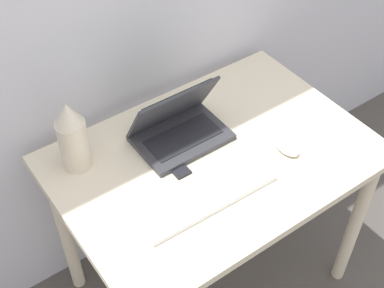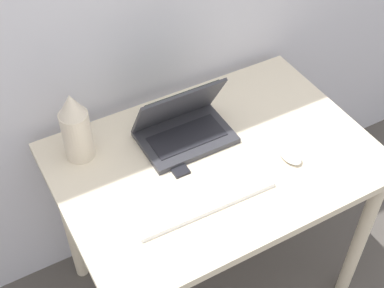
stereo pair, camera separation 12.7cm
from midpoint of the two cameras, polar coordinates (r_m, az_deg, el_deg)
The scene contains 6 objects.
desk at distance 1.81m, azimuth 4.46°, elevation -3.87°, with size 1.02×0.71×0.75m.
laptop at distance 1.76m, azimuth 1.09°, elevation 1.84°, with size 0.30×0.21×0.20m.
keyboard at distance 1.61m, azimuth 3.05°, elevation -5.48°, with size 0.45×0.16×0.02m.
mouse at distance 1.75m, azimuth 12.45°, elevation -1.19°, with size 0.06×0.10×0.03m.
vase at distance 1.67m, azimuth -10.21°, elevation 1.71°, with size 0.09×0.09×0.25m.
mp3_player at distance 1.68m, azimuth 0.84°, elevation -2.86°, with size 0.05×0.05×0.01m.
Camera 2 is at (-0.65, -0.65, 2.00)m, focal length 50.00 mm.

